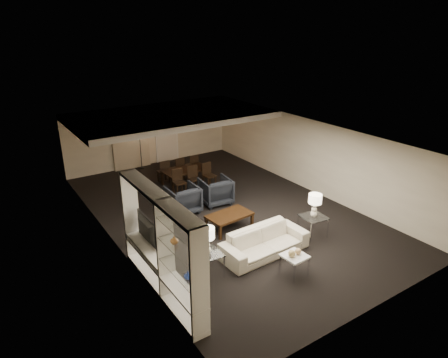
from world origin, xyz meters
TOP-DOWN VIEW (x-y plane):
  - floor at (0.00, 0.00)m, footprint 11.00×11.00m
  - ceiling at (0.00, 0.00)m, footprint 7.00×11.00m
  - wall_back at (0.00, 5.50)m, footprint 7.00×0.02m
  - wall_front at (0.00, -5.50)m, footprint 7.00×0.02m
  - wall_left at (-3.50, 0.00)m, footprint 0.02×11.00m
  - wall_right at (3.50, 0.00)m, footprint 0.02×11.00m
  - ceiling_soffit at (0.00, 3.50)m, footprint 7.00×4.00m
  - curtains at (-0.90, 5.42)m, footprint 1.50×0.12m
  - door at (0.70, 5.47)m, footprint 0.90×0.05m
  - painting at (2.10, 5.46)m, footprint 0.95×0.04m
  - media_unit at (-3.31, -2.60)m, footprint 0.38×3.40m
  - pendant_light at (0.30, 3.50)m, footprint 0.52×0.52m
  - sofa at (-0.48, -2.61)m, footprint 2.35×0.98m
  - coffee_table at (-0.48, -1.01)m, footprint 1.34×0.86m
  - armchair_left at (-1.08, 0.69)m, footprint 0.94×0.97m
  - armchair_right at (0.12, 0.69)m, footprint 1.02×1.04m
  - side_table_left at (-2.18, -2.61)m, footprint 0.67×0.67m
  - side_table_right at (1.22, -2.61)m, footprint 0.71×0.71m
  - table_lamp_left at (-2.18, -2.61)m, footprint 0.37×0.37m
  - table_lamp_right at (1.22, -2.61)m, footprint 0.41×0.41m
  - marble_table at (-0.48, -3.71)m, footprint 0.56×0.56m
  - gold_gourd_a at (-0.58, -3.71)m, footprint 0.17×0.17m
  - gold_gourd_b at (-0.38, -3.71)m, footprint 0.15×0.15m
  - television at (-3.28, -1.61)m, footprint 1.09×0.14m
  - vase_blue at (-3.31, -3.81)m, footprint 0.15×0.15m
  - vase_amber at (-3.31, -3.30)m, footprint 0.16×0.16m
  - floor_speaker at (-2.99, -0.36)m, footprint 0.13×0.13m
  - dining_table at (0.08, 2.65)m, footprint 1.72×1.02m
  - chair_nl at (-0.52, 2.00)m, footprint 0.43×0.43m
  - chair_nm at (0.08, 2.00)m, footprint 0.42×0.42m
  - chair_nr at (0.68, 2.00)m, footprint 0.44×0.44m
  - chair_fl at (-0.52, 3.30)m, footprint 0.41×0.41m
  - chair_fm at (0.08, 3.30)m, footprint 0.44×0.44m
  - chair_fr at (0.68, 3.30)m, footprint 0.44×0.44m
  - floor_lamp at (-0.59, 5.20)m, footprint 0.25×0.25m

SIDE VIEW (x-z plane):
  - floor at x=0.00m, z-range 0.00..0.00m
  - coffee_table at x=-0.48m, z-range 0.00..0.46m
  - marble_table at x=-0.48m, z-range 0.00..0.53m
  - dining_table at x=0.08m, z-range 0.00..0.59m
  - side_table_left at x=-2.18m, z-range 0.00..0.59m
  - side_table_right at x=1.22m, z-range 0.00..0.59m
  - sofa at x=-0.48m, z-range 0.00..0.68m
  - armchair_left at x=-1.08m, z-range 0.00..0.86m
  - armchair_right at x=0.12m, z-range 0.00..0.86m
  - chair_nl at x=-0.52m, z-range 0.00..0.88m
  - chair_nm at x=0.08m, z-range 0.00..0.88m
  - chair_nr at x=0.68m, z-range 0.00..0.88m
  - chair_fl at x=-0.52m, z-range 0.00..0.88m
  - chair_fm at x=0.08m, z-range 0.00..0.88m
  - chair_fr at x=0.68m, z-range 0.00..0.88m
  - floor_speaker at x=-2.99m, z-range 0.00..1.10m
  - gold_gourd_b at x=-0.38m, z-range 0.53..0.68m
  - gold_gourd_a at x=-0.58m, z-range 0.53..0.70m
  - floor_lamp at x=-0.59m, z-range 0.00..1.61m
  - table_lamp_left at x=-2.18m, z-range 0.59..1.25m
  - table_lamp_right at x=1.22m, z-range 0.59..1.25m
  - door at x=0.70m, z-range 0.00..2.10m
  - television at x=-3.28m, z-range 0.75..1.38m
  - vase_blue at x=-3.31m, z-range 1.06..1.22m
  - media_unit at x=-3.31m, z-range 0.00..2.35m
  - curtains at x=-0.90m, z-range 0.00..2.40m
  - wall_back at x=0.00m, z-range 0.00..2.50m
  - wall_front at x=0.00m, z-range 0.00..2.50m
  - wall_left at x=-3.50m, z-range 0.00..2.50m
  - wall_right at x=3.50m, z-range 0.00..2.50m
  - painting at x=2.10m, z-range 1.23..1.88m
  - vase_amber at x=-3.31m, z-range 1.56..1.73m
  - pendant_light at x=0.30m, z-range 1.80..2.04m
  - ceiling_soffit at x=0.00m, z-range 2.30..2.50m
  - ceiling at x=0.00m, z-range 2.49..2.51m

